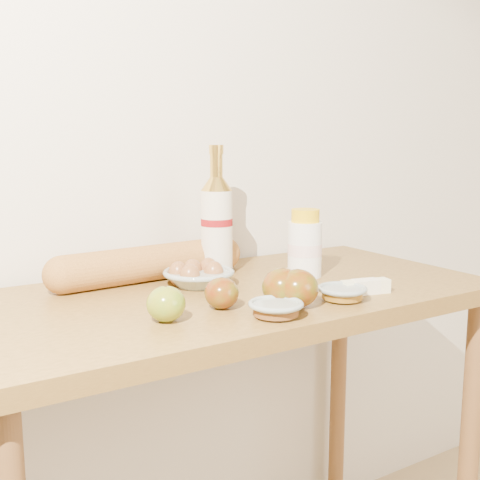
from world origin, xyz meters
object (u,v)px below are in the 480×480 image
Objects in this scene: bourbon_bottle at (217,223)px; cream_bottle at (305,245)px; egg_bowl at (198,276)px; table at (233,341)px; baguette at (150,263)px.

bourbon_bottle is 0.23m from cream_bottle.
cream_bottle is 1.00× the size of egg_bowl.
table is 0.28m from baguette.
bourbon_bottle is at bearing 73.11° from table.
table is at bearing -59.86° from baguette.
baguette is (-0.17, 0.03, -0.09)m from bourbon_bottle.
cream_bottle is (0.22, 0.02, 0.20)m from table.
bourbon_bottle is at bearing 143.59° from cream_bottle.
cream_bottle is at bearing -28.49° from baguette.
baguette is (-0.12, 0.18, 0.17)m from table.
egg_bowl is at bearing 122.25° from table.
egg_bowl is 0.32× the size of baguette.
egg_bowl is at bearing 169.38° from cream_bottle.
baguette is at bearing 124.07° from table.
bourbon_bottle is (0.05, 0.16, 0.26)m from table.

